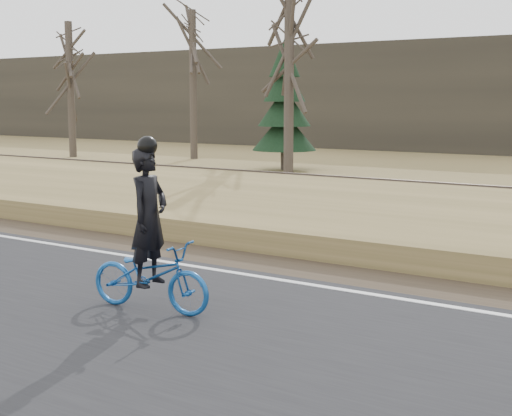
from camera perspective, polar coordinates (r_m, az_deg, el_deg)
The scene contains 12 objects.
ground at distance 14.56m, azimuth -17.81°, elevation -2.94°, with size 120.00×120.00×0.00m, color #98824D.
edge_line at distance 14.68m, azimuth -17.22°, elevation -2.57°, with size 120.00×0.12×0.01m, color silver.
shoulder at distance 15.33m, azimuth -14.36°, elevation -2.15°, with size 120.00×1.60×0.04m, color #473A2B.
embankment at distance 17.45m, azimuth -7.18°, elevation 0.01°, with size 120.00×5.00×0.44m, color #98824D.
ballast at distance 20.48m, azimuth -0.36°, elevation 1.37°, with size 120.00×3.00×0.45m, color slate.
railroad at distance 20.44m, azimuth -0.36°, elevation 2.22°, with size 120.00×2.40×0.29m.
treeline_backdrop at distance 40.57m, azimuth 17.03°, elevation 8.54°, with size 120.00×4.00×6.00m, color #383328.
cyclist at distance 9.47m, azimuth -8.49°, elevation -3.76°, with size 1.84×0.83×2.31m.
bare_tree_far_left at distance 36.60m, azimuth -14.60°, elevation 9.12°, with size 0.36×0.36×6.58m, color #4A4036.
bare_tree_left at distance 34.45m, azimuth -5.05°, elevation 9.75°, with size 0.36×0.36×6.99m, color #4A4036.
bare_tree_near_left at distance 25.67m, azimuth 2.66°, elevation 10.82°, with size 0.36×0.36×7.58m, color #4A4036.
conifer at distance 28.89m, azimuth 2.29°, elevation 8.01°, with size 2.60×2.60×5.27m.
Camera 1 is at (11.07, -9.03, 2.83)m, focal length 50.00 mm.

